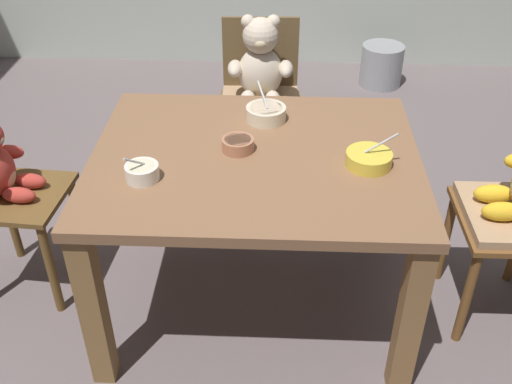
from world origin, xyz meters
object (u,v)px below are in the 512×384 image
dining_table (255,181)px  porridge_bowl_terracotta_center (238,144)px  metal_pail (381,65)px  teddy_chair_far_center (260,82)px  porridge_bowl_yellow_near_right (369,159)px  porridge_bowl_white_near_left (142,172)px  porridge_bowl_cream_far_center (266,113)px

dining_table → porridge_bowl_terracotta_center: porridge_bowl_terracotta_center is taller
dining_table → metal_pail: (0.78, 2.15, -0.45)m
dining_table → teddy_chair_far_center: 0.88m
porridge_bowl_yellow_near_right → metal_pail: size_ratio=0.59×
teddy_chair_far_center → porridge_bowl_white_near_left: teddy_chair_far_center is taller
porridge_bowl_terracotta_center → metal_pail: size_ratio=0.40×
teddy_chair_far_center → porridge_bowl_cream_far_center: size_ratio=5.67×
teddy_chair_far_center → metal_pail: (0.80, 1.27, -0.44)m
dining_table → porridge_bowl_white_near_left: porridge_bowl_white_near_left is taller
porridge_bowl_yellow_near_right → porridge_bowl_terracotta_center: bearing=169.9°
porridge_bowl_cream_far_center → teddy_chair_far_center: bearing=94.1°
porridge_bowl_yellow_near_right → metal_pail: (0.39, 2.20, -0.59)m
porridge_bowl_white_near_left → porridge_bowl_terracotta_center: (0.30, 0.20, -0.00)m
porridge_bowl_yellow_near_right → metal_pail: bearing=79.9°
porridge_bowl_yellow_near_right → porridge_bowl_cream_far_center: bearing=139.1°
porridge_bowl_yellow_near_right → porridge_bowl_white_near_left: 0.77m
porridge_bowl_white_near_left → teddy_chair_far_center: bearing=71.5°
teddy_chair_far_center → porridge_bowl_yellow_near_right: bearing=21.8°
teddy_chair_far_center → porridge_bowl_white_near_left: bearing=-20.3°
teddy_chair_far_center → metal_pail: bearing=146.1°
porridge_bowl_yellow_near_right → porridge_bowl_terracotta_center: (-0.46, 0.08, -0.00)m
porridge_bowl_white_near_left → porridge_bowl_cream_far_center: (0.40, 0.43, 0.00)m
dining_table → teddy_chair_far_center: bearing=91.0°
metal_pail → porridge_bowl_yellow_near_right: bearing=-100.1°
dining_table → porridge_bowl_terracotta_center: 0.16m
porridge_bowl_cream_far_center → porridge_bowl_terracotta_center: (-0.09, -0.23, -0.01)m
dining_table → porridge_bowl_yellow_near_right: size_ratio=6.85×
dining_table → metal_pail: size_ratio=4.05×
dining_table → porridge_bowl_white_near_left: size_ratio=10.33×
teddy_chair_far_center → porridge_bowl_yellow_near_right: (0.41, -0.93, 0.15)m
teddy_chair_far_center → porridge_bowl_terracotta_center: teddy_chair_far_center is taller
porridge_bowl_white_near_left → porridge_bowl_cream_far_center: 0.59m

